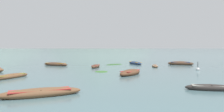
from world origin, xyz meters
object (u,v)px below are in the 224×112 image
object	(u,v)px
rowboat_10	(211,88)
rowboat_6	(155,66)
rowboat_4	(96,66)
rowboat_2	(41,93)
rowboat_11	(135,63)
mooring_buoy	(198,69)
rowboat_3	(130,73)
rowboat_7	(56,64)
rowboat_5	(181,63)
rowboat_12	(11,76)

from	to	relation	value
rowboat_10	rowboat_6	bearing A→B (deg)	85.31
rowboat_4	rowboat_2	bearing A→B (deg)	-101.01
rowboat_11	mooring_buoy	size ratio (longest dim) A/B	3.41
rowboat_6	rowboat_11	bearing A→B (deg)	109.59
rowboat_3	rowboat_2	bearing A→B (deg)	-127.09
rowboat_3	rowboat_6	size ratio (longest dim) A/B	1.25
rowboat_6	rowboat_7	bearing A→B (deg)	166.54
rowboat_5	rowboat_10	world-z (taller)	rowboat_5
rowboat_6	rowboat_12	size ratio (longest dim) A/B	0.85
rowboat_3	rowboat_10	distance (m)	8.96
rowboat_2	rowboat_7	bearing A→B (deg)	97.59
rowboat_5	rowboat_12	distance (m)	24.73
rowboat_4	rowboat_10	bearing A→B (deg)	-66.46
rowboat_6	rowboat_12	xyz separation A→B (m)	(-16.16, -9.71, 0.03)
rowboat_2	rowboat_5	distance (m)	26.29
rowboat_7	rowboat_11	world-z (taller)	rowboat_7
rowboat_7	rowboat_6	bearing A→B (deg)	-13.46
rowboat_3	rowboat_7	world-z (taller)	rowboat_3
rowboat_6	rowboat_12	world-z (taller)	rowboat_12
rowboat_5	rowboat_6	distance (m)	5.88
rowboat_2	rowboat_6	world-z (taller)	rowboat_2
rowboat_2	rowboat_4	distance (m)	17.34
rowboat_4	rowboat_5	bearing A→B (deg)	13.19
rowboat_6	rowboat_11	size ratio (longest dim) A/B	0.79
rowboat_4	mooring_buoy	world-z (taller)	mooring_buoy
rowboat_11	mooring_buoy	distance (m)	11.56
rowboat_11	rowboat_12	size ratio (longest dim) A/B	1.08
mooring_buoy	rowboat_3	bearing A→B (deg)	-159.00
rowboat_7	rowboat_2	bearing A→B (deg)	-82.41
rowboat_2	rowboat_6	xyz separation A→B (m)	(11.78, 17.21, -0.06)
rowboat_7	mooring_buoy	world-z (taller)	mooring_buoy
rowboat_2	rowboat_10	world-z (taller)	rowboat_2
rowboat_5	rowboat_7	xyz separation A→B (m)	(-19.59, 0.49, -0.03)
rowboat_3	rowboat_4	xyz separation A→B (m)	(-3.37, 8.18, -0.05)
rowboat_5	rowboat_4	bearing A→B (deg)	-166.81
rowboat_7	rowboat_10	size ratio (longest dim) A/B	1.38
rowboat_2	rowboat_5	bearing A→B (deg)	50.18
rowboat_4	rowboat_5	world-z (taller)	rowboat_5
rowboat_2	rowboat_12	xyz separation A→B (m)	(-4.38, 7.50, -0.03)
rowboat_12	mooring_buoy	size ratio (longest dim) A/B	3.17
rowboat_11	rowboat_7	bearing A→B (deg)	-172.54
rowboat_10	mooring_buoy	size ratio (longest dim) A/B	2.79
rowboat_4	rowboat_12	bearing A→B (deg)	-128.92
rowboat_2	rowboat_3	distance (m)	11.09
rowboat_3	rowboat_6	distance (m)	9.79
rowboat_3	mooring_buoy	world-z (taller)	mooring_buoy
rowboat_2	rowboat_7	size ratio (longest dim) A/B	1.04
rowboat_6	rowboat_10	size ratio (longest dim) A/B	0.96
rowboat_5	rowboat_7	world-z (taller)	rowboat_5
rowboat_10	rowboat_12	size ratio (longest dim) A/B	0.88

